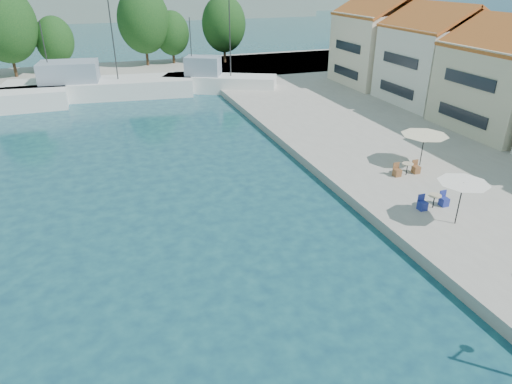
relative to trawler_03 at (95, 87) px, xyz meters
name	(u,v)px	position (x,y,z in m)	size (l,w,h in m)	color
quay_right	(511,146)	(28.76, -27.31, -0.77)	(32.00, 92.00, 0.60)	#A19B91
quay_far	(83,77)	(-1.24, 9.69, -0.77)	(90.00, 16.00, 0.60)	#A19B91
building_05	(437,53)	(30.76, -15.31, 4.19)	(8.40, 8.80, 9.70)	white
building_06	(383,38)	(30.76, -6.31, 4.43)	(9.00, 8.80, 10.20)	#F4E1C3
trawler_03	(95,87)	(0.00, 0.00, 0.00)	(19.61, 7.13, 10.20)	silver
trawler_04	(217,82)	(12.85, -1.91, 0.00)	(12.45, 8.37, 10.20)	white
tree_04	(5,24)	(-8.86, 11.24, 5.55)	(7.04, 7.04, 10.43)	#3F2B19
tree_05	(55,40)	(-3.92, 12.43, 3.44)	(4.58, 4.58, 6.78)	#3F2B19
tree_06	(143,20)	(7.22, 13.58, 5.32)	(6.77, 6.77, 10.02)	#3F2B19
tree_07	(172,33)	(10.88, 14.01, 3.53)	(4.68, 4.68, 6.93)	#3F2B19
tree_08	(224,24)	(17.81, 12.42, 4.64)	(5.98, 5.98, 8.85)	#3F2B19
umbrella_white	(463,187)	(16.15, -35.79, 1.54)	(2.48, 2.48, 2.26)	black
umbrella_cream	(424,139)	(19.42, -28.71, 1.36)	(2.99, 2.99, 2.08)	black
cafe_table_02	(433,203)	(16.22, -34.00, -0.18)	(1.82, 0.70, 0.76)	black
cafe_table_03	(407,170)	(17.61, -29.75, -0.18)	(1.82, 0.70, 0.76)	black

